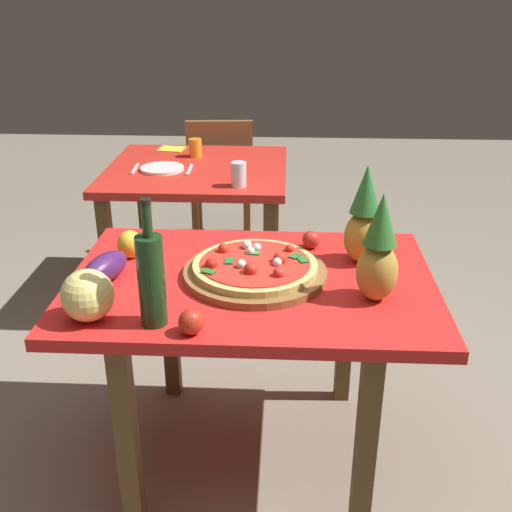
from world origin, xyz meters
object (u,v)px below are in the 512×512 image
object	(u,v)px
bell_pepper	(130,244)
dinner_plate	(162,168)
display_table	(252,303)
napkin_folded	(171,149)
eggplant	(105,268)
dining_chair	(221,175)
pizza	(255,265)
pineapple_right	(379,253)
pineapple_left	(364,220)
melon	(87,295)
knife_utensil	(190,170)
background_table	(198,186)
tomato_beside_pepper	(191,322)
drinking_glass_water	(239,174)
pizza_board	(255,273)
wine_bottle	(151,278)
drinking_glass_juice	(195,148)
fork_utensil	(135,169)
tomato_near_board	(311,240)

from	to	relation	value
bell_pepper	dinner_plate	world-z (taller)	bell_pepper
display_table	napkin_folded	xyz separation A→B (m)	(-0.55, 1.61, 0.10)
eggplant	dining_chair	bearing A→B (deg)	85.50
pizza	pineapple_right	distance (m)	0.41
pineapple_left	melon	xyz separation A→B (m)	(-0.82, -0.43, -0.08)
melon	knife_utensil	xyz separation A→B (m)	(0.06, 1.49, -0.07)
background_table	knife_utensil	distance (m)	0.13
tomato_beside_pepper	drinking_glass_water	bearing A→B (deg)	88.75
tomato_beside_pepper	pineapple_right	bearing A→B (deg)	23.35
background_table	pineapple_left	distance (m)	1.36
pizza_board	drinking_glass_water	xyz separation A→B (m)	(-0.13, 0.95, 0.05)
pizza_board	dinner_plate	world-z (taller)	pizza_board
display_table	knife_utensil	bearing A→B (deg)	107.81
eggplant	drinking_glass_water	world-z (taller)	drinking_glass_water
dinner_plate	knife_utensil	distance (m)	0.14
dinner_plate	wine_bottle	bearing A→B (deg)	-79.85
melon	drinking_glass_juice	world-z (taller)	melon
pizza	fork_utensil	distance (m)	1.37
drinking_glass_water	napkin_folded	size ratio (longest dim) A/B	0.82
napkin_folded	pineapple_right	bearing A→B (deg)	-61.71
napkin_folded	wine_bottle	bearing A→B (deg)	-81.23
drinking_glass_juice	dinner_plate	world-z (taller)	drinking_glass_juice
dining_chair	drinking_glass_juice	world-z (taller)	dining_chair
display_table	fork_utensil	xyz separation A→B (m)	(-0.67, 1.20, 0.10)
display_table	tomato_near_board	size ratio (longest dim) A/B	18.42
background_table	dining_chair	size ratio (longest dim) A/B	1.09
pineapple_right	drinking_glass_water	xyz separation A→B (m)	(-0.50, 1.08, -0.09)
bell_pepper	drinking_glass_water	xyz separation A→B (m)	(0.32, 0.81, 0.01)
napkin_folded	eggplant	bearing A→B (deg)	-87.03
dining_chair	napkin_folded	size ratio (longest dim) A/B	6.07
bell_pepper	melon	bearing A→B (deg)	-91.98
wine_bottle	fork_utensil	xyz separation A→B (m)	(-0.41, 1.50, -0.14)
bell_pepper	background_table	bearing A→B (deg)	86.34
pizza	wine_bottle	xyz separation A→B (m)	(-0.27, -0.31, 0.10)
pineapple_right	knife_utensil	bearing A→B (deg)	120.09
tomato_near_board	drinking_glass_water	bearing A→B (deg)	114.12
tomato_near_board	drinking_glass_juice	size ratio (longest dim) A/B	0.66
dining_chair	background_table	bearing A→B (deg)	81.21
tomato_beside_pepper	drinking_glass_water	xyz separation A→B (m)	(0.03, 1.31, 0.02)
background_table	pineapple_right	distance (m)	1.60
display_table	eggplant	world-z (taller)	eggplant
pizza_board	pizza	size ratio (longest dim) A/B	1.15
pineapple_left	bell_pepper	bearing A→B (deg)	-179.86
pineapple_right	bell_pepper	bearing A→B (deg)	161.70
pineapple_left	fork_utensil	distance (m)	1.49
display_table	wine_bottle	xyz separation A→B (m)	(-0.26, -0.30, 0.24)
drinking_glass_water	napkin_folded	distance (m)	0.79
drinking_glass_juice	fork_utensil	distance (m)	0.38
background_table	tomato_beside_pepper	size ratio (longest dim) A/B	12.85
knife_utensil	dining_chair	bearing A→B (deg)	82.67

